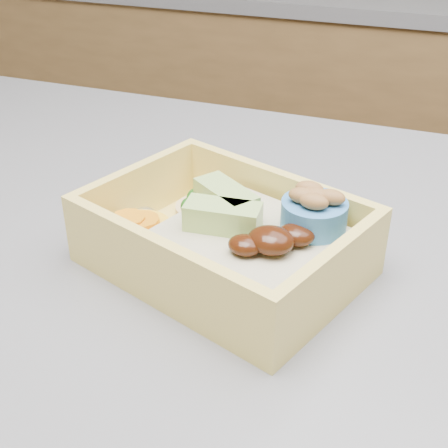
% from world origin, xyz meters
% --- Properties ---
extents(back_cabinets, '(3.20, 0.62, 2.30)m').
position_xyz_m(back_cabinets, '(0.00, 1.23, 0.89)').
color(back_cabinets, brown).
rests_on(back_cabinets, ground).
extents(bento_box, '(0.23, 0.20, 0.07)m').
position_xyz_m(bento_box, '(-0.06, -0.01, 0.95)').
color(bento_box, '#EBCF61').
rests_on(bento_box, island).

